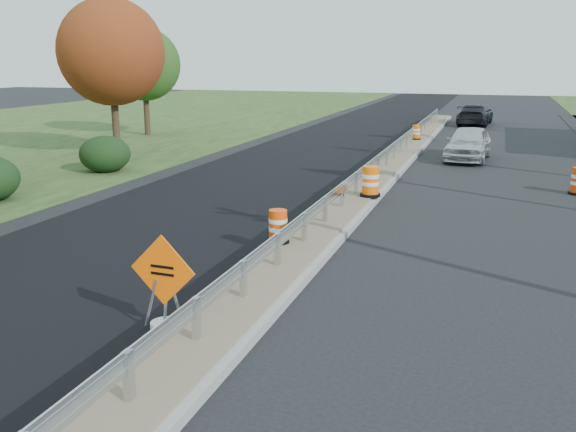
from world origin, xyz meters
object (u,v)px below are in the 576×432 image
(barrel_median_far, at_px, (416,133))
(car_silver, at_px, (468,143))
(caution_sign, at_px, (165,306))
(car_dark_far, at_px, (475,114))
(barrel_median_mid, at_px, (370,182))
(barrel_median_near, at_px, (278,227))

(barrel_median_far, height_order, car_silver, car_silver)
(caution_sign, height_order, car_dark_far, caution_sign)
(barrel_median_far, bearing_deg, car_silver, -59.36)
(barrel_median_mid, height_order, car_silver, car_silver)
(barrel_median_mid, distance_m, car_dark_far, 27.06)
(car_silver, distance_m, car_dark_far, 16.56)
(caution_sign, distance_m, barrel_median_mid, 11.15)
(caution_sign, relative_size, car_dark_far, 0.34)
(barrel_median_near, bearing_deg, car_silver, 77.49)
(caution_sign, xyz_separation_m, barrel_median_mid, (1.45, 11.06, 0.26))
(barrel_median_near, height_order, barrel_median_far, barrel_median_near)
(car_silver, bearing_deg, barrel_median_far, 124.47)
(barrel_median_near, relative_size, barrel_median_mid, 0.83)
(barrel_median_mid, relative_size, car_dark_far, 0.19)
(caution_sign, distance_m, car_dark_far, 38.21)
(barrel_median_near, height_order, car_silver, car_silver)
(car_dark_far, bearing_deg, caution_sign, 89.10)
(barrel_median_far, bearing_deg, caution_sign, -92.10)
(barrel_median_mid, bearing_deg, car_silver, 76.26)
(barrel_median_near, relative_size, car_silver, 0.18)
(barrel_median_mid, bearing_deg, barrel_median_near, -100.34)
(barrel_median_near, distance_m, barrel_median_far, 21.56)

